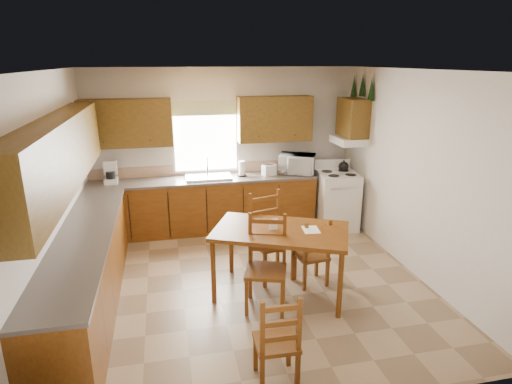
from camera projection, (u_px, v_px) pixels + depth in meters
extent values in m
plane|color=#8D7456|center=(250.00, 282.00, 5.64)|extent=(4.50, 4.50, 0.00)
plane|color=brown|center=(249.00, 70.00, 4.84)|extent=(4.50, 4.50, 0.00)
plane|color=beige|center=(52.00, 196.00, 4.78)|extent=(4.50, 4.50, 0.00)
plane|color=beige|center=(414.00, 174.00, 5.70)|extent=(4.50, 4.50, 0.00)
plane|color=beige|center=(223.00, 149.00, 7.34)|extent=(4.50, 4.50, 0.00)
plane|color=beige|center=(310.00, 268.00, 3.14)|extent=(4.50, 4.50, 0.00)
cube|color=brown|center=(205.00, 206.00, 7.25)|extent=(3.75, 0.60, 0.88)
cube|color=brown|center=(88.00, 273.00, 4.97)|extent=(0.60, 3.60, 0.88)
cube|color=#534A47|center=(204.00, 180.00, 7.11)|extent=(3.75, 0.63, 0.04)
cube|color=#534A47|center=(83.00, 236.00, 4.83)|extent=(0.63, 3.60, 0.04)
cube|color=#9F7C64|center=(202.00, 169.00, 7.35)|extent=(3.75, 0.01, 0.18)
cube|color=brown|center=(126.00, 123.00, 6.72)|extent=(1.41, 0.33, 0.75)
cube|color=brown|center=(275.00, 119.00, 7.21)|extent=(1.25, 0.33, 0.75)
cube|color=brown|center=(59.00, 154.00, 4.52)|extent=(0.33, 3.60, 0.75)
cube|color=brown|center=(353.00, 117.00, 7.04)|extent=(0.33, 0.62, 0.62)
cube|color=silver|center=(348.00, 140.00, 7.14)|extent=(0.44, 0.62, 0.12)
cube|color=silver|center=(205.00, 138.00, 7.19)|extent=(1.13, 0.02, 1.18)
cube|color=white|center=(206.00, 138.00, 7.18)|extent=(1.05, 0.01, 1.10)
cube|color=#5F7B41|center=(205.00, 108.00, 7.01)|extent=(1.19, 0.01, 0.24)
cube|color=silver|center=(208.00, 177.00, 7.12)|extent=(0.75, 0.45, 0.04)
cone|color=black|center=(371.00, 89.00, 6.62)|extent=(0.22, 0.22, 0.36)
cone|color=black|center=(362.00, 85.00, 6.91)|extent=(0.22, 0.22, 0.36)
cone|color=black|center=(354.00, 86.00, 7.22)|extent=(0.22, 0.22, 0.36)
cube|color=silver|center=(337.00, 201.00, 7.37)|extent=(0.70, 0.72, 0.95)
cube|color=silver|center=(110.00, 173.00, 6.80)|extent=(0.22, 0.26, 0.34)
cylinder|color=white|center=(242.00, 169.00, 7.22)|extent=(0.15, 0.15, 0.26)
cube|color=silver|center=(269.00, 170.00, 7.29)|extent=(0.25, 0.20, 0.18)
imported|color=silver|center=(297.00, 164.00, 7.39)|extent=(0.67, 0.59, 0.34)
cube|color=brown|center=(280.00, 262.00, 5.28)|extent=(1.83, 1.49, 0.86)
cube|color=brown|center=(276.00, 336.00, 3.81)|extent=(0.39, 0.37, 0.91)
cube|color=brown|center=(312.00, 251.00, 5.50)|extent=(0.42, 0.40, 0.90)
cube|color=brown|center=(272.00, 238.00, 5.61)|extent=(0.59, 0.57, 1.15)
cube|color=brown|center=(266.00, 265.00, 4.91)|extent=(0.58, 0.57, 1.11)
cube|color=white|center=(311.00, 230.00, 5.14)|extent=(0.22, 0.27, 0.00)
cube|color=white|center=(274.00, 224.00, 5.13)|extent=(0.10, 0.02, 0.13)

